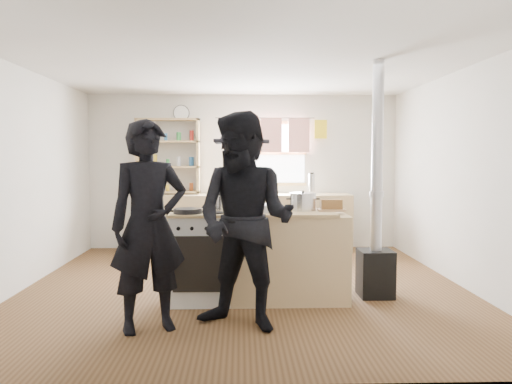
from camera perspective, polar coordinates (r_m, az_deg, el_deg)
ground at (r=5.86m, az=-1.28°, el=-10.78°), size 5.00×5.00×0.01m
back_counter at (r=7.95m, az=-1.43°, el=-3.51°), size 3.40×0.55×0.90m
shelving_unit at (r=8.08m, az=-10.01°, el=4.10°), size 1.00×0.28×1.20m
thermos at (r=7.97m, az=6.37°, el=0.91°), size 0.10×0.10×0.32m
cooking_island at (r=5.22m, az=0.37°, el=-7.31°), size 1.97×0.64×0.93m
skillet_greens at (r=5.01m, az=-7.81°, el=-2.12°), size 0.29×0.29×0.05m
roast_tray at (r=5.09m, az=0.53°, el=-1.82°), size 0.33×0.30×0.08m
stockpot_stove at (r=5.26m, az=-4.23°, el=-1.22°), size 0.23×0.23×0.19m
stockpot_counter at (r=5.26m, az=5.39°, el=-1.09°), size 0.28×0.28×0.21m
bread_board at (r=5.25m, az=8.59°, el=-1.60°), size 0.28×0.20×0.12m
flue_heater at (r=5.48m, az=13.55°, el=-4.93°), size 0.35×0.35×2.50m
person_near_left at (r=4.36m, az=-12.14°, el=-3.78°), size 0.78×0.66×1.81m
person_near_right at (r=4.29m, az=-1.27°, el=-3.34°), size 1.13×1.04×1.88m
person_far at (r=6.08m, az=-1.60°, el=-0.98°), size 1.40×1.06×1.92m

